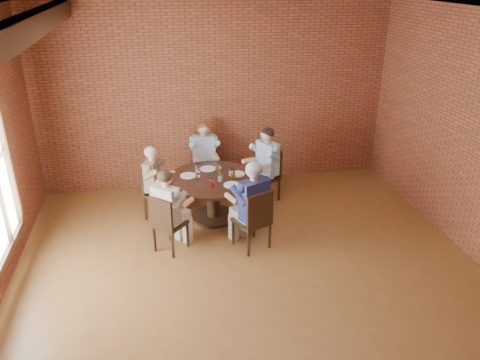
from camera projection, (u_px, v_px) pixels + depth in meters
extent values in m
plane|color=brown|center=(256.00, 288.00, 6.19)|extent=(7.00, 7.00, 0.00)
plane|color=white|center=(261.00, 18.00, 4.78)|extent=(7.00, 7.00, 0.00)
plane|color=brown|center=(216.00, 97.00, 8.61)|extent=(7.00, 0.00, 7.00)
cube|color=black|center=(9.00, 37.00, 4.42)|extent=(0.22, 6.90, 0.26)
cube|color=black|center=(1.00, 265.00, 5.79)|extent=(0.10, 2.16, 0.08)
cube|color=black|center=(4.00, 150.00, 6.25)|extent=(0.10, 0.08, 2.20)
cylinder|color=black|center=(214.00, 217.00, 7.91)|extent=(0.74, 0.74, 0.06)
cylinder|color=black|center=(213.00, 200.00, 7.78)|extent=(0.21, 0.21, 0.64)
cylinder|color=#381D14|center=(213.00, 179.00, 7.62)|extent=(1.49, 1.49, 0.05)
cube|color=black|center=(265.00, 178.00, 8.38)|extent=(0.59, 0.59, 0.04)
cube|color=black|center=(273.00, 161.00, 8.39)|extent=(0.24, 0.41, 0.50)
cylinder|color=black|center=(250.00, 188.00, 8.51)|extent=(0.04, 0.04, 0.41)
cylinder|color=black|center=(263.00, 196.00, 8.24)|extent=(0.04, 0.04, 0.41)
cylinder|color=black|center=(265.00, 183.00, 8.72)|extent=(0.04, 0.04, 0.41)
cylinder|color=black|center=(279.00, 190.00, 8.45)|extent=(0.04, 0.04, 0.41)
cube|color=black|center=(205.00, 169.00, 8.74)|extent=(0.43, 0.43, 0.04)
cube|color=black|center=(203.00, 153.00, 8.80)|extent=(0.43, 0.04, 0.49)
cylinder|color=black|center=(197.00, 185.00, 8.63)|extent=(0.04, 0.04, 0.41)
cylinder|color=black|center=(216.00, 184.00, 8.70)|extent=(0.04, 0.04, 0.41)
cylinder|color=black|center=(194.00, 177.00, 8.96)|extent=(0.04, 0.04, 0.41)
cylinder|color=black|center=(213.00, 176.00, 9.03)|extent=(0.04, 0.04, 0.41)
cube|color=black|center=(156.00, 193.00, 7.83)|extent=(0.48, 0.48, 0.04)
cube|color=black|center=(145.00, 180.00, 7.74)|extent=(0.15, 0.38, 0.44)
cylinder|color=black|center=(164.00, 210.00, 7.76)|extent=(0.04, 0.04, 0.41)
cylinder|color=black|center=(169.00, 201.00, 8.05)|extent=(0.04, 0.04, 0.41)
cylinder|color=black|center=(145.00, 209.00, 7.79)|extent=(0.04, 0.04, 0.41)
cylinder|color=black|center=(150.00, 200.00, 8.08)|extent=(0.04, 0.04, 0.41)
cube|color=black|center=(170.00, 224.00, 6.88)|extent=(0.58, 0.58, 0.04)
cube|color=black|center=(161.00, 214.00, 6.63)|extent=(0.33, 0.31, 0.47)
cylinder|color=black|center=(187.00, 235.00, 7.03)|extent=(0.04, 0.04, 0.41)
cylinder|color=black|center=(170.00, 229.00, 7.19)|extent=(0.04, 0.04, 0.41)
cylinder|color=black|center=(173.00, 246.00, 6.76)|extent=(0.04, 0.04, 0.41)
cylinder|color=black|center=(154.00, 239.00, 6.92)|extent=(0.04, 0.04, 0.41)
cube|color=black|center=(251.00, 221.00, 6.95)|extent=(0.60, 0.60, 0.04)
cube|color=black|center=(260.00, 210.00, 6.68)|extent=(0.43, 0.22, 0.52)
cylinder|color=black|center=(254.00, 225.00, 7.30)|extent=(0.04, 0.04, 0.41)
cylinder|color=black|center=(233.00, 233.00, 7.09)|extent=(0.04, 0.04, 0.41)
cylinder|color=black|center=(270.00, 236.00, 7.00)|extent=(0.04, 0.04, 0.41)
cylinder|color=black|center=(248.00, 244.00, 6.80)|extent=(0.04, 0.04, 0.41)
cylinder|color=white|center=(237.00, 174.00, 7.74)|extent=(0.26, 0.26, 0.01)
cylinder|color=white|center=(208.00, 169.00, 7.93)|extent=(0.26, 0.26, 0.01)
cylinder|color=white|center=(188.00, 176.00, 7.67)|extent=(0.26, 0.26, 0.01)
cylinder|color=white|center=(232.00, 185.00, 7.35)|extent=(0.26, 0.26, 0.01)
cylinder|color=white|center=(231.00, 172.00, 7.65)|extent=(0.07, 0.07, 0.14)
cylinder|color=white|center=(219.00, 170.00, 7.74)|extent=(0.07, 0.07, 0.14)
cylinder|color=white|center=(197.00, 168.00, 7.81)|extent=(0.07, 0.07, 0.14)
cylinder|color=white|center=(198.00, 172.00, 7.63)|extent=(0.07, 0.07, 0.14)
cylinder|color=white|center=(198.00, 178.00, 7.44)|extent=(0.07, 0.07, 0.14)
cylinder|color=white|center=(211.00, 183.00, 7.26)|extent=(0.07, 0.07, 0.14)
cylinder|color=white|center=(220.00, 177.00, 7.46)|extent=(0.07, 0.07, 0.14)
cylinder|color=white|center=(233.00, 174.00, 7.57)|extent=(0.07, 0.07, 0.14)
cube|color=black|center=(233.00, 188.00, 7.24)|extent=(0.08, 0.15, 0.01)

